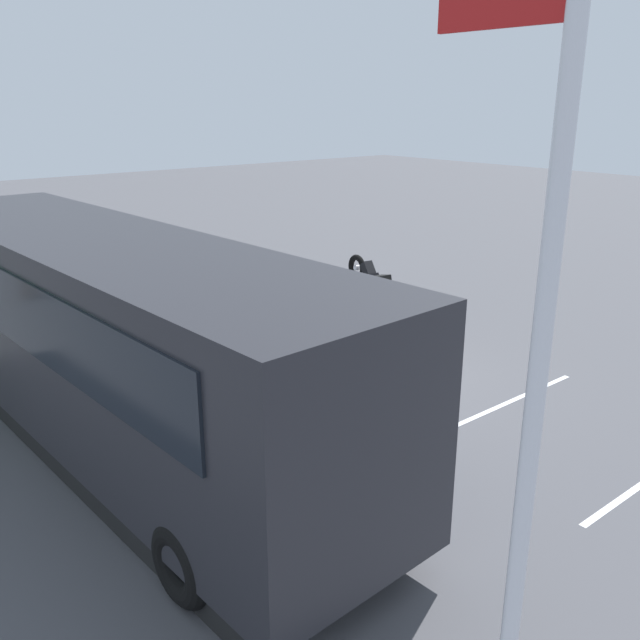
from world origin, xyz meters
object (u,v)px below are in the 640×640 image
object	(u,v)px
spectator_far_right	(204,317)
parked_motorcycle_silver	(194,364)
spectator_right	(226,331)
stunt_motorcycle	(374,292)
tour_bus	(110,342)
spectator_far_left	(376,396)
flagpole	(505,620)
traffic_cone	(434,334)
spectator_centre	(260,348)
spectator_left	(312,373)

from	to	relation	value
spectator_far_right	parked_motorcycle_silver	xyz separation A→B (m)	(-0.90, 0.76, -0.52)
spectator_right	stunt_motorcycle	bearing A→B (deg)	-87.73
spectator_far_right	parked_motorcycle_silver	bearing A→B (deg)	139.92
tour_bus	spectator_far_left	bearing A→B (deg)	-137.52
stunt_motorcycle	flagpole	xyz separation A→B (m)	(-8.96, 7.85, 1.79)
tour_bus	spectator_right	world-z (taller)	tour_bus
parked_motorcycle_silver	traffic_cone	bearing A→B (deg)	-105.20
tour_bus	spectator_far_right	world-z (taller)	tour_bus
parked_motorcycle_silver	stunt_motorcycle	xyz separation A→B (m)	(-0.03, -4.54, 0.57)
spectator_far_left	flagpole	bearing A→B (deg)	140.82
traffic_cone	spectator_centre	bearing A→B (deg)	90.43
flagpole	spectator_left	bearing A→B (deg)	-31.78
flagpole	spectator_centre	bearing A→B (deg)	-26.73
tour_bus	spectator_right	xyz separation A→B (m)	(0.88, -2.54, -0.60)
spectator_left	spectator_right	world-z (taller)	spectator_left
spectator_centre	spectator_right	size ratio (longest dim) A/B	1.02
spectator_far_right	traffic_cone	distance (m)	4.90
spectator_centre	flagpole	xyz separation A→B (m)	(-7.59, 3.82, 1.77)
tour_bus	spectator_centre	size ratio (longest dim) A/B	6.15
spectator_far_right	flagpole	distance (m)	10.86
stunt_motorcycle	traffic_cone	distance (m)	1.62
spectator_centre	spectator_far_right	bearing A→B (deg)	-6.26
spectator_far_left	spectator_centre	distance (m)	2.61
tour_bus	traffic_cone	distance (m)	7.12
tour_bus	spectator_far_right	size ratio (longest dim) A/B	6.48
spectator_centre	parked_motorcycle_silver	size ratio (longest dim) A/B	0.87
spectator_centre	traffic_cone	world-z (taller)	spectator_centre
tour_bus	spectator_far_right	xyz separation A→B (m)	(1.97, -2.70, -0.65)
stunt_motorcycle	traffic_cone	world-z (taller)	stunt_motorcycle
tour_bus	spectator_left	bearing A→B (deg)	-125.56
spectator_far_left	stunt_motorcycle	world-z (taller)	stunt_motorcycle
spectator_right	stunt_motorcycle	world-z (taller)	stunt_motorcycle
spectator_left	tour_bus	bearing A→B (deg)	54.44
spectator_right	spectator_far_right	size ratio (longest dim) A/B	1.04
tour_bus	stunt_motorcycle	bearing A→B (deg)	-80.92
spectator_right	spectator_far_right	world-z (taller)	spectator_right
spectator_far_right	spectator_centre	bearing A→B (deg)	173.74
stunt_motorcycle	flagpole	bearing A→B (deg)	138.77
spectator_right	traffic_cone	xyz separation A→B (m)	(-1.18, -4.45, -0.74)
tour_bus	parked_motorcycle_silver	size ratio (longest dim) A/B	5.34
parked_motorcycle_silver	stunt_motorcycle	world-z (taller)	stunt_motorcycle
spectator_far_right	stunt_motorcycle	xyz separation A→B (m)	(-0.93, -3.78, 0.05)
spectator_left	spectator_far_right	distance (m)	3.73
spectator_centre	flagpole	bearing A→B (deg)	153.27
spectator_far_right	traffic_cone	bearing A→B (deg)	-117.94
stunt_motorcycle	spectator_left	bearing A→B (deg)	124.70
tour_bus	traffic_cone	xyz separation A→B (m)	(-0.31, -6.99, -1.34)
flagpole	spectator_far_left	bearing A→B (deg)	-39.18
spectator_right	spectator_left	bearing A→B (deg)	178.12
spectator_left	stunt_motorcycle	size ratio (longest dim) A/B	0.94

